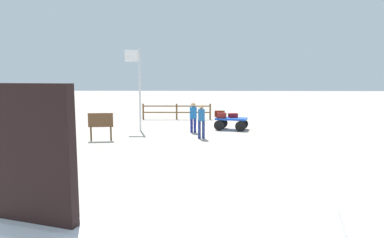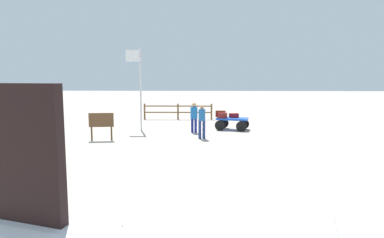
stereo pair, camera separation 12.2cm
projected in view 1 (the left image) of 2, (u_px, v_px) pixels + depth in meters
name	position (u px, v px, depth m)	size (l,w,h in m)	color
ground_plane	(195.00, 128.00, 19.55)	(120.00, 120.00, 0.00)	#B0A497
luggage_cart	(231.00, 122.00, 18.95)	(2.01, 1.54, 0.68)	blue
suitcase_dark	(219.00, 114.00, 19.44)	(0.58, 0.42, 0.36)	#482F14
suitcase_tan	(220.00, 114.00, 19.34)	(0.56, 0.43, 0.36)	maroon
suitcase_olive	(233.00, 115.00, 19.07)	(0.56, 0.47, 0.25)	maroon
suitcase_navy	(222.00, 115.00, 18.84)	(0.51, 0.31, 0.30)	maroon
worker_lead	(201.00, 119.00, 16.08)	(0.36, 0.36, 1.67)	navy
worker_trailing	(193.00, 115.00, 17.88)	(0.49, 0.49, 1.64)	navy
flagpole	(138.00, 82.00, 18.32)	(0.84, 0.10, 4.57)	silver
signboard	(101.00, 122.00, 15.60)	(1.15, 0.22, 1.30)	#4C3319
wooden_fence	(177.00, 110.00, 23.71)	(4.92, 0.22, 1.13)	brown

